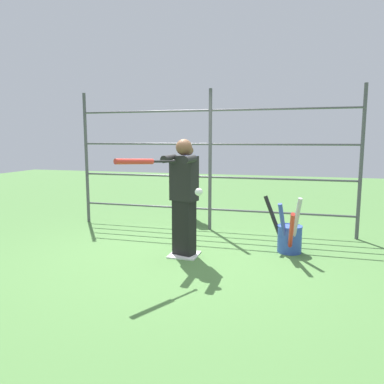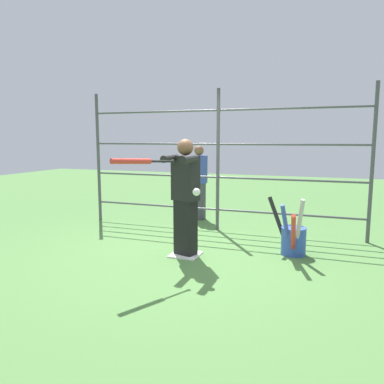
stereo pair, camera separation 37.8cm
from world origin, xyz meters
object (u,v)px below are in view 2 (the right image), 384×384
at_px(bystander_behind_fence, 199,181).
at_px(baseball_bat_swinging, 137,161).
at_px(bat_bucket, 293,238).
at_px(softball_in_flight, 196,192).
at_px(batter, 185,194).

bearing_deg(bystander_behind_fence, baseball_bat_swinging, 96.23).
bearing_deg(bat_bucket, softball_in_flight, 44.52).
relative_size(baseball_bat_swinging, bystander_behind_fence, 0.54).
relative_size(baseball_bat_swinging, softball_in_flight, 8.44).
relative_size(batter, baseball_bat_swinging, 2.02).
relative_size(softball_in_flight, bat_bucket, 0.11).
distance_m(softball_in_flight, bat_bucket, 1.69).
xyz_separation_m(baseball_bat_swinging, softball_in_flight, (-0.60, -0.38, -0.39)).
bearing_deg(baseball_bat_swinging, softball_in_flight, -147.51).
distance_m(batter, bystander_behind_fence, 2.43).
distance_m(softball_in_flight, bystander_behind_fence, 3.02).
height_order(batter, softball_in_flight, batter).
bearing_deg(softball_in_flight, bat_bucket, -135.48).
distance_m(batter, bat_bucket, 1.66).
height_order(batter, baseball_bat_swinging, batter).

